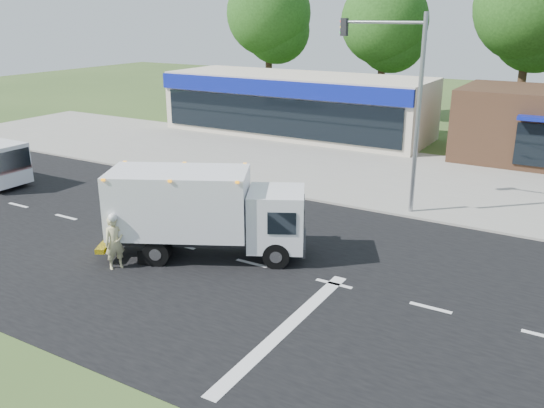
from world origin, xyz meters
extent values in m
plane|color=#385123|center=(0.00, 0.00, 0.00)|extent=(120.00, 120.00, 0.00)
cube|color=black|center=(0.00, 0.00, 0.00)|extent=(60.00, 14.00, 0.02)
cube|color=gray|center=(0.00, 8.20, 0.06)|extent=(60.00, 2.40, 0.12)
cube|color=gray|center=(0.00, 14.00, 0.01)|extent=(60.00, 9.00, 0.02)
cube|color=silver|center=(-12.00, 0.00, 0.02)|extent=(1.20, 0.15, 0.01)
cube|color=silver|center=(-9.00, 0.00, 0.02)|extent=(1.20, 0.15, 0.01)
cube|color=silver|center=(-6.00, 0.00, 0.02)|extent=(1.20, 0.15, 0.01)
cube|color=silver|center=(-3.00, 0.00, 0.02)|extent=(1.20, 0.15, 0.01)
cube|color=silver|center=(0.00, 0.00, 0.02)|extent=(1.20, 0.15, 0.01)
cube|color=silver|center=(3.00, 0.00, 0.02)|extent=(1.20, 0.15, 0.01)
cube|color=silver|center=(6.00, 0.00, 0.02)|extent=(1.20, 0.15, 0.01)
cube|color=silver|center=(3.00, -3.00, 0.02)|extent=(0.40, 7.00, 0.01)
cube|color=black|center=(-2.48, -0.60, 0.64)|extent=(4.51, 2.90, 0.32)
cube|color=silver|center=(0.43, 0.87, 1.42)|extent=(2.53, 2.59, 1.93)
cube|color=black|center=(1.21, 1.27, 1.61)|extent=(0.91, 1.62, 0.83)
cube|color=white|center=(-2.48, -0.60, 1.93)|extent=(5.10, 4.05, 2.16)
cube|color=silver|center=(-4.55, -1.65, 1.88)|extent=(0.88, 1.66, 1.75)
cube|color=yellow|center=(-4.69, -1.73, 0.51)|extent=(1.28, 2.11, 0.17)
cube|color=orange|center=(-2.48, -0.60, 2.99)|extent=(4.95, 4.00, 0.07)
cylinder|color=black|center=(0.08, 1.67, 0.44)|extent=(0.91, 0.64, 0.88)
cylinder|color=black|center=(0.87, 0.12, 0.44)|extent=(0.91, 0.64, 0.88)
cylinder|color=black|center=(-3.47, -0.07, 0.44)|extent=(0.91, 0.64, 0.88)
cylinder|color=black|center=(-2.64, -1.71, 0.44)|extent=(0.91, 0.64, 0.88)
imported|color=#C0B780|center=(-3.64, -2.53, 0.89)|extent=(0.69, 0.78, 1.79)
sphere|color=white|center=(-3.64, -2.53, 1.76)|extent=(0.28, 0.28, 0.28)
cube|color=black|center=(-14.26, 1.37, 1.47)|extent=(0.76, 1.80, 0.95)
cylinder|color=black|center=(-14.74, 2.22, 0.38)|extent=(0.76, 0.24, 0.76)
cube|color=beige|center=(-9.00, 20.00, 2.00)|extent=(18.00, 6.00, 4.00)
cube|color=navy|center=(-9.00, 16.95, 3.40)|extent=(18.00, 0.30, 1.00)
cube|color=black|center=(-9.00, 16.95, 1.60)|extent=(17.00, 0.12, 2.40)
cylinder|color=gray|center=(3.00, 7.60, 4.00)|extent=(0.18, 0.18, 8.00)
cylinder|color=gray|center=(1.30, 7.60, 7.60)|extent=(3.40, 0.12, 0.12)
cube|color=black|center=(-0.30, 7.60, 7.40)|extent=(0.25, 0.25, 0.70)
cylinder|color=#332114|center=(-16.00, 28.00, 3.67)|extent=(0.56, 0.56, 7.35)
sphere|color=#1B3F12|center=(-16.00, 28.00, 7.88)|extent=(6.93, 6.93, 6.93)
sphere|color=#1B3F12|center=(-15.50, 28.50, 6.51)|extent=(5.46, 5.46, 5.46)
cylinder|color=#332114|center=(-6.00, 28.00, 3.43)|extent=(0.56, 0.56, 6.86)
sphere|color=#1B3F12|center=(-6.00, 28.00, 7.35)|extent=(6.47, 6.47, 6.47)
sphere|color=#1B3F12|center=(-5.50, 28.50, 6.08)|extent=(5.10, 5.10, 5.10)
cylinder|color=#332114|center=(4.00, 28.00, 3.92)|extent=(0.56, 0.56, 7.84)
sphere|color=#1B3F12|center=(4.00, 28.00, 8.40)|extent=(7.39, 7.39, 7.39)
sphere|color=#1B3F12|center=(4.50, 28.50, 6.94)|extent=(5.82, 5.82, 5.82)
camera|label=1|loc=(9.48, -14.80, 7.97)|focal=38.00mm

